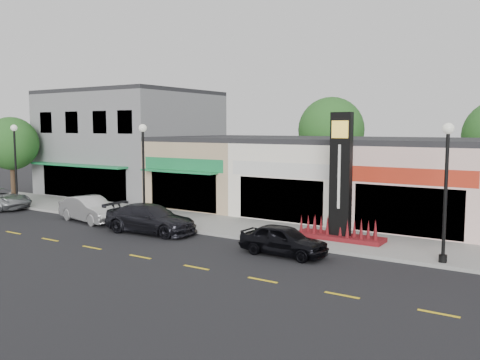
{
  "coord_description": "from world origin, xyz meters",
  "views": [
    {
      "loc": [
        11.97,
        -18.26,
        5.45
      ],
      "look_at": [
        -2.53,
        4.0,
        2.68
      ],
      "focal_mm": 38.0,
      "sensor_mm": 36.0,
      "label": 1
    }
  ],
  "objects_px": {
    "lamp_west_near": "(143,163)",
    "lamp_east_near": "(446,178)",
    "car_white_van": "(90,209)",
    "car_dark_sedan": "(151,219)",
    "car_black_sedan": "(283,240)",
    "lamp_west_far": "(15,156)",
    "tree_west_sidewalk": "(11,144)",
    "pylon_sign": "(340,195)"
  },
  "relations": [
    {
      "from": "car_dark_sedan",
      "to": "car_black_sedan",
      "type": "xyz_separation_m",
      "value": [
        7.93,
        -0.31,
        -0.08
      ]
    },
    {
      "from": "lamp_west_near",
      "to": "tree_west_sidewalk",
      "type": "bearing_deg",
      "value": 172.65
    },
    {
      "from": "lamp_east_near",
      "to": "car_dark_sedan",
      "type": "bearing_deg",
      "value": -173.39
    },
    {
      "from": "car_dark_sedan",
      "to": "car_black_sedan",
      "type": "relative_size",
      "value": 1.32
    },
    {
      "from": "lamp_west_far",
      "to": "car_white_van",
      "type": "height_order",
      "value": "lamp_west_far"
    },
    {
      "from": "lamp_west_near",
      "to": "car_white_van",
      "type": "height_order",
      "value": "lamp_west_near"
    },
    {
      "from": "lamp_west_far",
      "to": "car_black_sedan",
      "type": "xyz_separation_m",
      "value": [
        21.92,
        -1.94,
        -2.82
      ]
    },
    {
      "from": "tree_west_sidewalk",
      "to": "lamp_west_far",
      "type": "height_order",
      "value": "tree_west_sidewalk"
    },
    {
      "from": "lamp_west_far",
      "to": "pylon_sign",
      "type": "height_order",
      "value": "pylon_sign"
    },
    {
      "from": "pylon_sign",
      "to": "car_dark_sedan",
      "type": "relative_size",
      "value": 1.18
    },
    {
      "from": "lamp_west_far",
      "to": "lamp_west_near",
      "type": "distance_m",
      "value": 12.0
    },
    {
      "from": "lamp_west_near",
      "to": "car_dark_sedan",
      "type": "bearing_deg",
      "value": -39.21
    },
    {
      "from": "tree_west_sidewalk",
      "to": "car_dark_sedan",
      "type": "xyz_separation_m",
      "value": [
        17.49,
        -3.62,
        -3.47
      ]
    },
    {
      "from": "pylon_sign",
      "to": "car_dark_sedan",
      "type": "height_order",
      "value": "pylon_sign"
    },
    {
      "from": "lamp_west_far",
      "to": "car_white_van",
      "type": "xyz_separation_m",
      "value": [
        8.91,
        -1.23,
        -2.74
      ]
    },
    {
      "from": "lamp_west_far",
      "to": "car_dark_sedan",
      "type": "height_order",
      "value": "lamp_west_far"
    },
    {
      "from": "lamp_west_far",
      "to": "pylon_sign",
      "type": "xyz_separation_m",
      "value": [
        23.0,
        1.7,
        -1.2
      ]
    },
    {
      "from": "car_dark_sedan",
      "to": "lamp_west_near",
      "type": "bearing_deg",
      "value": 46.09
    },
    {
      "from": "car_dark_sedan",
      "to": "car_black_sedan",
      "type": "bearing_deg",
      "value": -96.97
    },
    {
      "from": "lamp_east_near",
      "to": "car_dark_sedan",
      "type": "distance_m",
      "value": 14.37
    },
    {
      "from": "lamp_west_near",
      "to": "lamp_east_near",
      "type": "distance_m",
      "value": 16.0
    },
    {
      "from": "car_white_van",
      "to": "car_black_sedan",
      "type": "bearing_deg",
      "value": -83.77
    },
    {
      "from": "lamp_west_near",
      "to": "car_white_van",
      "type": "distance_m",
      "value": 4.31
    },
    {
      "from": "car_black_sedan",
      "to": "lamp_east_near",
      "type": "bearing_deg",
      "value": -70.6
    },
    {
      "from": "lamp_east_near",
      "to": "car_black_sedan",
      "type": "relative_size",
      "value": 1.41
    },
    {
      "from": "pylon_sign",
      "to": "car_white_van",
      "type": "distance_m",
      "value": 14.47
    },
    {
      "from": "tree_west_sidewalk",
      "to": "pylon_sign",
      "type": "height_order",
      "value": "tree_west_sidewalk"
    },
    {
      "from": "lamp_west_near",
      "to": "car_dark_sedan",
      "type": "distance_m",
      "value": 3.75
    },
    {
      "from": "pylon_sign",
      "to": "lamp_east_near",
      "type": "bearing_deg",
      "value": -18.75
    },
    {
      "from": "lamp_west_far",
      "to": "car_black_sedan",
      "type": "height_order",
      "value": "lamp_west_far"
    },
    {
      "from": "lamp_east_near",
      "to": "car_white_van",
      "type": "distance_m",
      "value": 19.33
    },
    {
      "from": "car_white_van",
      "to": "lamp_west_far",
      "type": "bearing_deg",
      "value": 91.43
    },
    {
      "from": "lamp_west_near",
      "to": "car_white_van",
      "type": "relative_size",
      "value": 1.22
    },
    {
      "from": "lamp_west_near",
      "to": "car_dark_sedan",
      "type": "xyz_separation_m",
      "value": [
        1.99,
        -1.62,
        -2.74
      ]
    },
    {
      "from": "pylon_sign",
      "to": "car_white_van",
      "type": "relative_size",
      "value": 1.34
    },
    {
      "from": "lamp_west_far",
      "to": "tree_west_sidewalk",
      "type": "bearing_deg",
      "value": 150.26
    },
    {
      "from": "pylon_sign",
      "to": "car_white_van",
      "type": "xyz_separation_m",
      "value": [
        -14.09,
        -2.93,
        -1.54
      ]
    },
    {
      "from": "tree_west_sidewalk",
      "to": "car_dark_sedan",
      "type": "bearing_deg",
      "value": -11.71
    },
    {
      "from": "car_white_van",
      "to": "pylon_sign",
      "type": "bearing_deg",
      "value": -68.93
    },
    {
      "from": "pylon_sign",
      "to": "car_black_sedan",
      "type": "xyz_separation_m",
      "value": [
        -1.08,
        -3.63,
        -1.62
      ]
    },
    {
      "from": "car_black_sedan",
      "to": "pylon_sign",
      "type": "bearing_deg",
      "value": -14.8
    },
    {
      "from": "lamp_east_near",
      "to": "lamp_west_near",
      "type": "bearing_deg",
      "value": 180.0
    }
  ]
}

